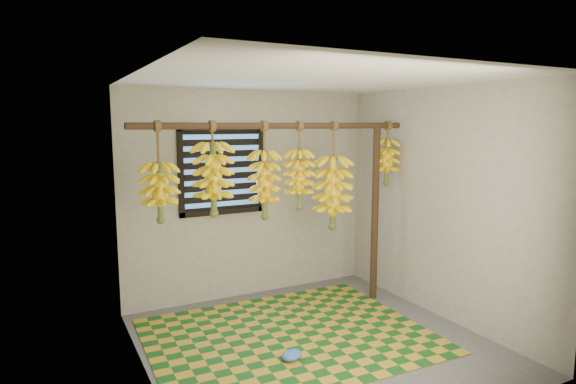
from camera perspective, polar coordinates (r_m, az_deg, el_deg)
floor at (r=4.69m, az=3.26°, el=-17.50°), size 3.00×3.00×0.01m
ceiling at (r=4.25m, az=3.53°, el=13.28°), size 3.00×3.00×0.01m
wall_back at (r=5.63m, az=-4.50°, el=-0.30°), size 3.00×0.01×2.40m
wall_left at (r=3.78m, az=-16.67°, el=-4.78°), size 0.01×3.00×2.40m
wall_right at (r=5.23m, az=17.68°, el=-1.30°), size 0.01×3.00×2.40m
window at (r=5.45m, az=-7.81°, el=2.54°), size 1.00×0.04×1.00m
hanging_pole at (r=4.84m, az=-0.83°, el=7.86°), size 3.00×0.06×0.06m
support_post at (r=5.58m, az=10.27°, el=-2.56°), size 0.08×0.08×2.00m
woven_mat at (r=4.81m, az=0.08°, el=-16.67°), size 2.65×2.15×0.01m
plastic_bag at (r=4.36m, az=0.46°, el=-18.78°), size 0.24×0.21×0.08m
banana_bunch_a at (r=4.47m, az=-14.95°, el=0.01°), size 0.34×0.34×0.91m
banana_bunch_b at (r=4.60m, az=-8.84°, el=1.53°), size 0.36×0.36×0.90m
banana_bunch_c at (r=4.80m, az=-2.81°, el=0.92°), size 0.30×0.30×0.97m
banana_bunch_d at (r=4.97m, az=1.33°, el=1.54°), size 0.31×0.31×0.91m
banana_bunch_e at (r=5.21m, az=5.34°, el=-0.06°), size 0.39×0.39×1.16m
banana_bunch_f at (r=5.60m, az=11.64°, el=3.54°), size 0.27×0.27×0.73m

